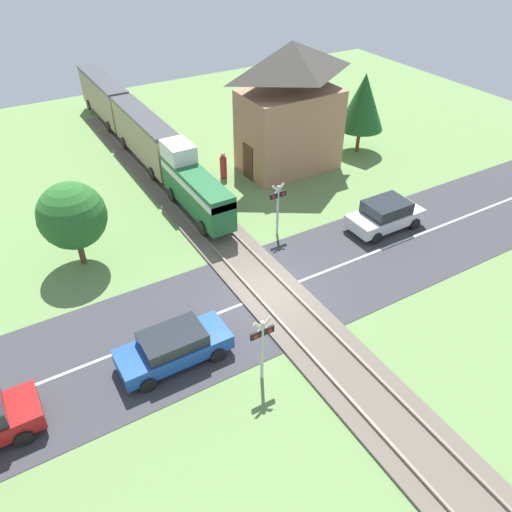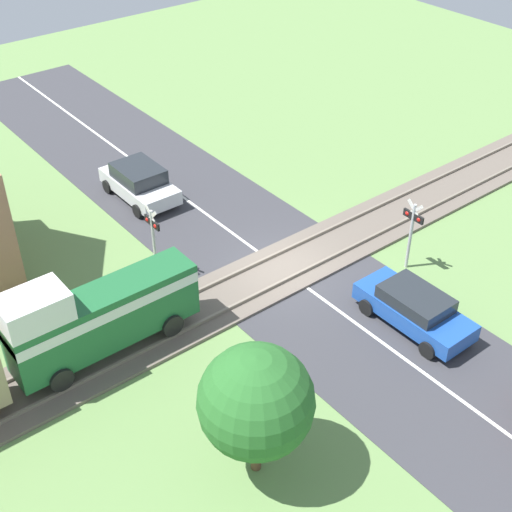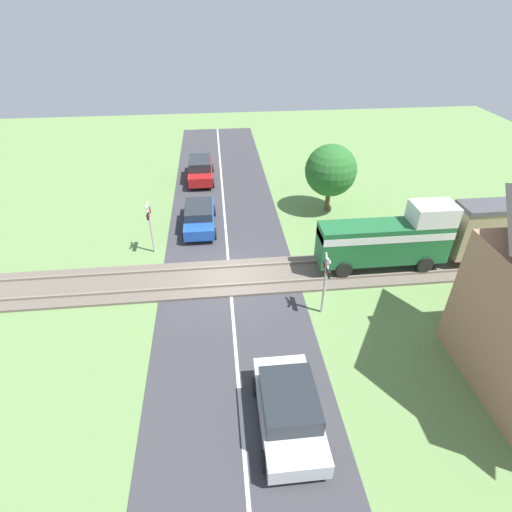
{
  "view_description": "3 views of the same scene",
  "coord_description": "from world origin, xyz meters",
  "px_view_note": "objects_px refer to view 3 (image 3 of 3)",
  "views": [
    {
      "loc": [
        -8.91,
        -13.79,
        14.07
      ],
      "look_at": [
        0.0,
        1.25,
        1.2
      ],
      "focal_mm": 35.0,
      "sensor_mm": 36.0,
      "label": 1
    },
    {
      "loc": [
        -15.99,
        13.93,
        15.95
      ],
      "look_at": [
        0.0,
        1.25,
        1.2
      ],
      "focal_mm": 50.0,
      "sensor_mm": 36.0,
      "label": 2
    },
    {
      "loc": [
        15.06,
        -0.33,
        11.45
      ],
      "look_at": [
        0.0,
        1.25,
        1.2
      ],
      "focal_mm": 28.0,
      "sensor_mm": 36.0,
      "label": 3
    }
  ],
  "objects_px": {
    "car_behind_queue": "(200,169)",
    "pedestrian_by_station": "(485,295)",
    "car_far_side": "(289,408)",
    "crossing_signal_west_approach": "(150,221)",
    "crossing_signal_east_approach": "(326,277)",
    "car_near_crossing": "(199,216)"
  },
  "relations": [
    {
      "from": "crossing_signal_west_approach",
      "to": "crossing_signal_east_approach",
      "type": "height_order",
      "value": "same"
    },
    {
      "from": "car_near_crossing",
      "to": "pedestrian_by_station",
      "type": "height_order",
      "value": "pedestrian_by_station"
    },
    {
      "from": "crossing_signal_west_approach",
      "to": "car_behind_queue",
      "type": "bearing_deg",
      "value": 165.77
    },
    {
      "from": "car_behind_queue",
      "to": "crossing_signal_east_approach",
      "type": "height_order",
      "value": "crossing_signal_east_approach"
    },
    {
      "from": "car_near_crossing",
      "to": "crossing_signal_west_approach",
      "type": "relative_size",
      "value": 1.45
    },
    {
      "from": "crossing_signal_west_approach",
      "to": "car_near_crossing",
      "type": "bearing_deg",
      "value": 135.22
    },
    {
      "from": "crossing_signal_east_approach",
      "to": "pedestrian_by_station",
      "type": "xyz_separation_m",
      "value": [
        0.51,
        6.78,
        -1.09
      ]
    },
    {
      "from": "car_far_side",
      "to": "crossing_signal_east_approach",
      "type": "height_order",
      "value": "crossing_signal_east_approach"
    },
    {
      "from": "car_far_side",
      "to": "car_near_crossing",
      "type": "bearing_deg",
      "value": -167.32
    },
    {
      "from": "car_near_crossing",
      "to": "crossing_signal_east_approach",
      "type": "bearing_deg",
      "value": 33.74
    },
    {
      "from": "car_behind_queue",
      "to": "crossing_signal_west_approach",
      "type": "height_order",
      "value": "crossing_signal_west_approach"
    },
    {
      "from": "car_near_crossing",
      "to": "car_behind_queue",
      "type": "xyz_separation_m",
      "value": [
        -6.81,
        0.0,
        0.07
      ]
    },
    {
      "from": "crossing_signal_west_approach",
      "to": "pedestrian_by_station",
      "type": "height_order",
      "value": "crossing_signal_west_approach"
    },
    {
      "from": "car_near_crossing",
      "to": "crossing_signal_east_approach",
      "type": "height_order",
      "value": "crossing_signal_east_approach"
    },
    {
      "from": "car_far_side",
      "to": "crossing_signal_west_approach",
      "type": "distance_m",
      "value": 11.73
    },
    {
      "from": "car_far_side",
      "to": "crossing_signal_east_approach",
      "type": "xyz_separation_m",
      "value": [
        -5.02,
        2.32,
        1.04
      ]
    },
    {
      "from": "car_behind_queue",
      "to": "crossing_signal_east_approach",
      "type": "xyz_separation_m",
      "value": [
        14.59,
        5.2,
        1.03
      ]
    },
    {
      "from": "car_behind_queue",
      "to": "pedestrian_by_station",
      "type": "relative_size",
      "value": 2.61
    },
    {
      "from": "car_behind_queue",
      "to": "pedestrian_by_station",
      "type": "distance_m",
      "value": 19.28
    },
    {
      "from": "car_far_side",
      "to": "car_behind_queue",
      "type": "relative_size",
      "value": 0.92
    },
    {
      "from": "crossing_signal_west_approach",
      "to": "crossing_signal_east_approach",
      "type": "relative_size",
      "value": 1.0
    },
    {
      "from": "car_near_crossing",
      "to": "crossing_signal_east_approach",
      "type": "distance_m",
      "value": 9.43
    }
  ]
}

